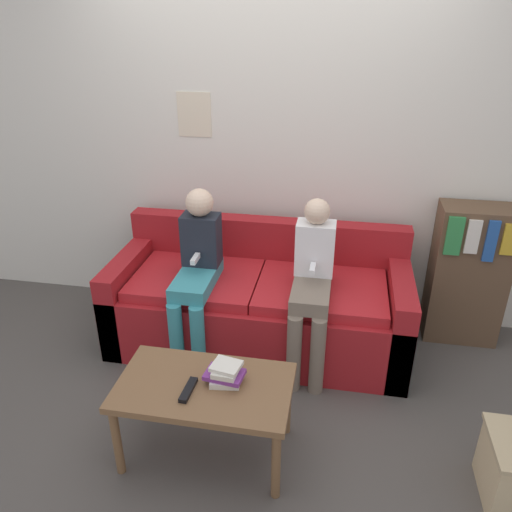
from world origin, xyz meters
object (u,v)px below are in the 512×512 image
(coffee_table, at_px, (204,393))
(person_left, at_px, (197,268))
(couch, at_px, (259,304))
(tv_remote, at_px, (188,390))
(bookshelf, at_px, (468,274))
(person_right, at_px, (312,281))

(coffee_table, xyz_separation_m, person_left, (-0.28, 0.85, 0.25))
(couch, xyz_separation_m, tv_remote, (-0.16, -1.10, 0.16))
(couch, height_order, bookshelf, bookshelf)
(tv_remote, xyz_separation_m, bookshelf, (1.54, 1.42, 0.04))
(couch, bearing_deg, bookshelf, 12.91)
(coffee_table, relative_size, person_left, 0.78)
(coffee_table, xyz_separation_m, bookshelf, (1.48, 1.36, 0.10))
(person_right, bearing_deg, person_left, 179.55)
(person_right, height_order, bookshelf, person_right)
(couch, relative_size, tv_remote, 11.50)
(bookshelf, bearing_deg, coffee_table, -137.58)
(coffee_table, distance_m, bookshelf, 2.01)
(person_left, bearing_deg, person_right, -0.45)
(coffee_table, height_order, person_left, person_left)
(tv_remote, bearing_deg, coffee_table, 49.97)
(coffee_table, height_order, person_right, person_right)
(coffee_table, relative_size, tv_remote, 5.06)
(person_left, relative_size, person_right, 1.02)
(coffee_table, bearing_deg, bookshelf, 42.42)
(couch, height_order, person_right, person_right)
(person_right, bearing_deg, bookshelf, 26.65)
(person_right, xyz_separation_m, tv_remote, (-0.52, -0.91, -0.16))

